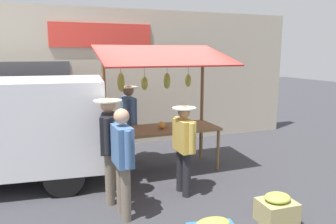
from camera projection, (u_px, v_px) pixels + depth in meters
ground_plane at (163, 170)px, 6.58m from camera, size 40.00×40.00×0.00m
street_backdrop at (131, 78)px, 8.27m from camera, size 9.00×0.30×3.40m
market_stall at (161, 95)px, 6.32m from camera, size 2.50×1.46×2.50m
vendor_with_sunhat at (129, 117)px, 6.92m from camera, size 0.43×0.71×1.68m
shopper_in_striped_shirt at (123, 156)px, 4.56m from camera, size 0.23×0.69×1.59m
shopper_with_ponytail at (109, 141)px, 5.05m from camera, size 0.43×0.69×1.67m
shopper_with_shopping_bag at (184, 143)px, 5.34m from camera, size 0.39×0.66×1.51m
produce_crate_side at (277, 209)px, 4.52m from camera, size 0.51×0.44×0.43m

